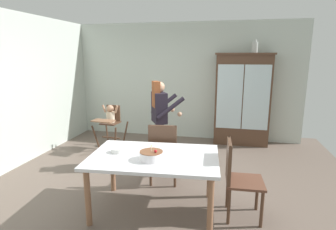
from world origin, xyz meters
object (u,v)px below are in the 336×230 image
object	(u,v)px
dining_chair_right_end	(236,174)
ceramic_vase	(255,47)
high_chair_with_toddler	(110,119)
dining_table	(154,162)
birthday_cake	(151,156)
serving_bowl	(118,150)
dining_chair_far_side	(163,150)
adult_person	(160,114)
china_cabinet	(242,99)

from	to	relation	value
dining_chair_right_end	ceramic_vase	bearing A→B (deg)	-9.71
high_chair_with_toddler	dining_chair_right_end	bearing A→B (deg)	-33.19
dining_table	birthday_cake	distance (m)	0.20
high_chair_with_toddler	ceramic_vase	bearing A→B (deg)	23.98
ceramic_vase	dining_table	bearing A→B (deg)	-114.00
serving_bowl	birthday_cake	bearing A→B (deg)	-18.34
dining_chair_far_side	ceramic_vase	bearing A→B (deg)	-127.07
birthday_cake	dining_chair_far_side	bearing A→B (deg)	94.30
birthday_cake	high_chair_with_toddler	bearing A→B (deg)	124.74
high_chair_with_toddler	adult_person	distance (m)	1.46
ceramic_vase	serving_bowl	world-z (taller)	ceramic_vase
dining_table	birthday_cake	world-z (taller)	birthday_cake
adult_person	dining_chair_far_side	world-z (taller)	adult_person
high_chair_with_toddler	serving_bowl	world-z (taller)	high_chair_with_toddler
china_cabinet	dining_chair_right_end	bearing A→B (deg)	-93.14
high_chair_with_toddler	dining_chair_far_side	bearing A→B (deg)	-37.34
dining_chair_right_end	dining_chair_far_side	bearing A→B (deg)	55.70
dining_table	adult_person	bearing A→B (deg)	101.30
high_chair_with_toddler	dining_chair_right_end	size ratio (longest dim) A/B	0.99
china_cabinet	dining_chair_right_end	world-z (taller)	china_cabinet
dining_chair_far_side	birthday_cake	bearing A→B (deg)	88.59
serving_bowl	dining_chair_far_side	bearing A→B (deg)	59.75
dining_chair_right_end	serving_bowl	bearing A→B (deg)	89.88
ceramic_vase	china_cabinet	bearing A→B (deg)	-178.89
dining_table	high_chair_with_toddler	bearing A→B (deg)	126.47
high_chair_with_toddler	serving_bowl	bearing A→B (deg)	-58.15
birthday_cake	dining_chair_far_side	distance (m)	0.91
china_cabinet	birthday_cake	size ratio (longest dim) A/B	7.16
birthday_cake	adult_person	bearing A→B (deg)	100.56
ceramic_vase	high_chair_with_toddler	distance (m)	3.38
dining_table	birthday_cake	bearing A→B (deg)	-86.34
high_chair_with_toddler	dining_chair_right_end	distance (m)	3.20
china_cabinet	high_chair_with_toddler	bearing A→B (deg)	-159.63
high_chair_with_toddler	dining_chair_right_end	world-z (taller)	dining_chair_right_end
ceramic_vase	dining_chair_far_side	world-z (taller)	ceramic_vase
dining_table	serving_bowl	world-z (taller)	serving_bowl
dining_table	dining_chair_far_side	distance (m)	0.74
birthday_cake	dining_chair_right_end	bearing A→B (deg)	13.15
high_chair_with_toddler	birthday_cake	size ratio (longest dim) A/B	3.39
adult_person	dining_chair_right_end	world-z (taller)	adult_person
high_chair_with_toddler	birthday_cake	xyz separation A→B (m)	(1.53, -2.20, 0.14)
birthday_cake	dining_chair_far_side	size ratio (longest dim) A/B	0.29
birthday_cake	dining_table	bearing A→B (deg)	93.66
china_cabinet	ceramic_vase	world-z (taller)	ceramic_vase
dining_table	dining_chair_far_side	xyz separation A→B (m)	(-0.06, 0.73, -0.10)
ceramic_vase	birthday_cake	world-z (taller)	ceramic_vase
ceramic_vase	dining_chair_far_side	size ratio (longest dim) A/B	0.28
high_chair_with_toddler	dining_table	xyz separation A→B (m)	(1.52, -2.05, 0.00)
china_cabinet	dining_chair_right_end	size ratio (longest dim) A/B	2.09
ceramic_vase	dining_chair_far_side	bearing A→B (deg)	-121.37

